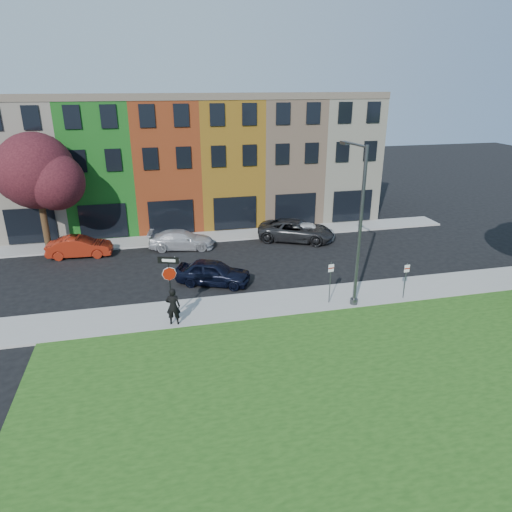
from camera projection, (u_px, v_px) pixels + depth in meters
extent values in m
plane|color=black|center=(297.00, 332.00, 22.01)|extent=(120.00, 120.00, 0.00)
cube|color=gray|center=(315.00, 299.00, 25.13)|extent=(40.00, 3.00, 0.12)
cube|color=gray|center=(200.00, 238.00, 34.99)|extent=(40.00, 2.40, 0.12)
cube|color=beige|center=(38.00, 165.00, 36.32)|extent=(5.00, 10.00, 10.00)
cube|color=green|center=(103.00, 163.00, 37.38)|extent=(5.00, 10.00, 10.00)
cube|color=#C74C21|center=(165.00, 161.00, 38.43)|extent=(5.00, 10.00, 10.00)
cube|color=orange|center=(224.00, 159.00, 39.48)|extent=(5.00, 10.00, 10.00)
cube|color=tan|center=(279.00, 157.00, 40.53)|extent=(5.00, 10.00, 10.00)
cube|color=beige|center=(332.00, 155.00, 41.58)|extent=(5.00, 10.00, 10.00)
cube|color=black|center=(204.00, 215.00, 35.61)|extent=(30.00, 0.12, 2.60)
cylinder|color=black|center=(170.00, 288.00, 22.52)|extent=(0.08, 0.08, 3.21)
cylinder|color=silver|center=(169.00, 274.00, 22.22)|extent=(0.68, 0.26, 0.71)
cylinder|color=maroon|center=(169.00, 274.00, 22.19)|extent=(0.64, 0.24, 0.67)
cube|color=black|center=(168.00, 260.00, 21.96)|extent=(1.01, 0.38, 0.34)
cube|color=silver|center=(168.00, 261.00, 21.93)|extent=(0.63, 0.23, 0.14)
imported|color=black|center=(173.00, 306.00, 22.14)|extent=(0.87, 0.72, 1.91)
imported|color=black|center=(213.00, 272.00, 26.90)|extent=(4.96, 5.65, 1.49)
imported|color=maroon|center=(80.00, 247.00, 31.17)|extent=(1.94, 4.42, 1.41)
imported|color=#A6A6AB|center=(181.00, 240.00, 32.66)|extent=(3.25, 5.18, 1.34)
imported|color=black|center=(296.00, 230.00, 34.29)|extent=(6.88, 7.63, 1.57)
imported|color=white|center=(308.00, 231.00, 34.47)|extent=(3.80, 4.87, 1.36)
cylinder|color=#444749|center=(360.00, 229.00, 22.99)|extent=(0.18, 0.18, 8.37)
cylinder|color=#444749|center=(354.00, 301.00, 24.44)|extent=(0.40, 0.40, 0.30)
cylinder|color=#444749|center=(356.00, 144.00, 22.40)|extent=(0.34, 2.00, 0.12)
cube|color=#444749|center=(345.00, 143.00, 23.38)|extent=(0.31, 0.57, 0.16)
cylinder|color=#444749|center=(330.00, 283.00, 24.22)|extent=(0.05, 0.05, 2.35)
cube|color=silver|center=(331.00, 268.00, 23.89)|extent=(0.32, 0.07, 0.42)
cube|color=maroon|center=(331.00, 268.00, 23.87)|extent=(0.32, 0.06, 0.06)
cylinder|color=#444749|center=(405.00, 281.00, 24.80)|extent=(0.05, 0.05, 2.04)
cube|color=silver|center=(407.00, 268.00, 24.51)|extent=(0.32, 0.05, 0.42)
cube|color=maroon|center=(407.00, 269.00, 24.49)|extent=(0.32, 0.04, 0.06)
cylinder|color=#312110|center=(45.00, 224.00, 31.38)|extent=(0.44, 0.44, 3.89)
sphere|color=black|center=(36.00, 171.00, 30.05)|extent=(5.02, 5.02, 5.02)
sphere|color=black|center=(55.00, 182.00, 29.86)|extent=(3.76, 3.76, 3.76)
sphere|color=black|center=(22.00, 177.00, 30.79)|extent=(3.51, 3.51, 3.51)
sphere|color=black|center=(39.00, 156.00, 30.25)|extent=(3.01, 3.01, 3.01)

